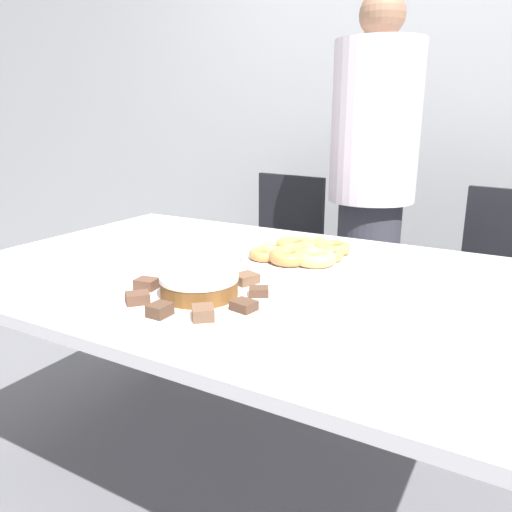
% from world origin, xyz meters
% --- Properties ---
extents(ground_plane, '(12.00, 12.00, 0.00)m').
position_xyz_m(ground_plane, '(0.00, 0.00, 0.00)').
color(ground_plane, slate).
extents(wall_back, '(8.00, 0.05, 2.60)m').
position_xyz_m(wall_back, '(0.00, 1.65, 1.30)').
color(wall_back, '#A8AAAD').
rests_on(wall_back, ground_plane).
extents(table, '(1.70, 1.09, 0.74)m').
position_xyz_m(table, '(0.00, 0.00, 0.67)').
color(table, silver).
rests_on(table, ground_plane).
extents(person_standing, '(0.36, 0.36, 1.65)m').
position_xyz_m(person_standing, '(0.05, 0.94, 0.87)').
color(person_standing, '#383842').
rests_on(person_standing, ground_plane).
extents(office_chair_left, '(0.50, 0.50, 0.88)m').
position_xyz_m(office_chair_left, '(-0.46, 1.01, 0.42)').
color(office_chair_left, black).
rests_on(office_chair_left, ground_plane).
extents(office_chair_right, '(0.51, 0.51, 0.88)m').
position_xyz_m(office_chair_right, '(0.58, 1.01, 0.42)').
color(office_chair_right, black).
rests_on(office_chair_right, ground_plane).
extents(plate_cake, '(0.40, 0.40, 0.01)m').
position_xyz_m(plate_cake, '(-0.00, -0.25, 0.75)').
color(plate_cake, white).
rests_on(plate_cake, table).
extents(plate_donuts, '(0.37, 0.37, 0.01)m').
position_xyz_m(plate_donuts, '(0.06, 0.20, 0.75)').
color(plate_donuts, white).
rests_on(plate_donuts, table).
extents(frosted_cake, '(0.19, 0.19, 0.05)m').
position_xyz_m(frosted_cake, '(-0.00, -0.25, 0.78)').
color(frosted_cake, brown).
rests_on(frosted_cake, plate_cake).
extents(lamington_0, '(0.05, 0.06, 0.02)m').
position_xyz_m(lamington_0, '(-0.05, -0.11, 0.76)').
color(lamington_0, '#513828').
rests_on(lamington_0, plate_cake).
extents(lamington_1, '(0.07, 0.07, 0.02)m').
position_xyz_m(lamington_1, '(-0.13, -0.18, 0.76)').
color(lamington_1, brown).
rests_on(lamington_1, plate_cake).
extents(lamington_2, '(0.06, 0.05, 0.03)m').
position_xyz_m(lamington_2, '(-0.15, -0.27, 0.77)').
color(lamington_2, brown).
rests_on(lamington_2, plate_cake).
extents(lamington_3, '(0.07, 0.07, 0.03)m').
position_xyz_m(lamington_3, '(-0.10, -0.36, 0.77)').
color(lamington_3, brown).
rests_on(lamington_3, plate_cake).
extents(lamington_4, '(0.04, 0.05, 0.03)m').
position_xyz_m(lamington_4, '(-0.00, -0.39, 0.77)').
color(lamington_4, '#513828').
rests_on(lamington_4, plate_cake).
extents(lamington_5, '(0.07, 0.07, 0.03)m').
position_xyz_m(lamington_5, '(0.09, -0.36, 0.77)').
color(lamington_5, brown).
rests_on(lamington_5, plate_cake).
extents(lamington_6, '(0.06, 0.05, 0.02)m').
position_xyz_m(lamington_6, '(0.14, -0.27, 0.76)').
color(lamington_6, '#513828').
rests_on(lamington_6, plate_cake).
extents(lamington_7, '(0.06, 0.06, 0.02)m').
position_xyz_m(lamington_7, '(0.12, -0.18, 0.76)').
color(lamington_7, '#513828').
rests_on(lamington_7, plate_cake).
extents(lamington_8, '(0.07, 0.07, 0.02)m').
position_xyz_m(lamington_8, '(0.05, -0.11, 0.77)').
color(lamington_8, brown).
rests_on(lamington_8, plate_cake).
extents(donut_0, '(0.10, 0.10, 0.03)m').
position_xyz_m(donut_0, '(0.06, 0.20, 0.77)').
color(donut_0, '#E5AD66').
rests_on(donut_0, plate_donuts).
extents(donut_1, '(0.12, 0.12, 0.03)m').
position_xyz_m(donut_1, '(0.13, 0.28, 0.77)').
color(donut_1, '#D18E4C').
rests_on(donut_1, plate_donuts).
extents(donut_2, '(0.11, 0.11, 0.03)m').
position_xyz_m(donut_2, '(0.06, 0.30, 0.77)').
color(donut_2, tan).
rests_on(donut_2, plate_donuts).
extents(donut_3, '(0.12, 0.12, 0.04)m').
position_xyz_m(donut_3, '(0.01, 0.24, 0.77)').
color(donut_3, '#C68447').
rests_on(donut_3, plate_donuts).
extents(donut_4, '(0.11, 0.11, 0.03)m').
position_xyz_m(donut_4, '(-0.01, 0.18, 0.77)').
color(donut_4, '#E5AD66').
rests_on(donut_4, plate_donuts).
extents(donut_5, '(0.11, 0.11, 0.03)m').
position_xyz_m(donut_5, '(-0.02, 0.12, 0.77)').
color(donut_5, '#C68447').
rests_on(donut_5, plate_donuts).
extents(donut_6, '(0.12, 0.12, 0.04)m').
position_xyz_m(donut_6, '(0.07, 0.11, 0.77)').
color(donut_6, '#C68447').
rests_on(donut_6, plate_donuts).
extents(donut_7, '(0.13, 0.13, 0.04)m').
position_xyz_m(donut_7, '(0.13, 0.14, 0.77)').
color(donut_7, '#E5AD66').
rests_on(donut_7, plate_donuts).
extents(donut_8, '(0.11, 0.11, 0.03)m').
position_xyz_m(donut_8, '(0.14, 0.20, 0.77)').
color(donut_8, '#D18E4C').
rests_on(donut_8, plate_donuts).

